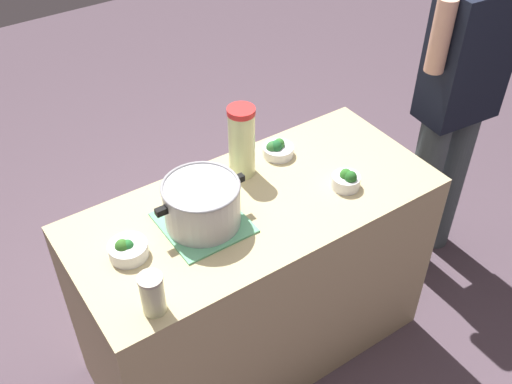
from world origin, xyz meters
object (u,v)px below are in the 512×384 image
mason_jar (152,294)px  broccoli_bowl_back (347,180)px  lemonade_pitcher (242,141)px  broccoli_bowl_center (127,249)px  person_cook (457,104)px  cooking_pot (202,203)px  broccoli_bowl_front (277,149)px

mason_jar → broccoli_bowl_back: bearing=7.8°
mason_jar → lemonade_pitcher: bearing=35.2°
broccoli_bowl_center → broccoli_bowl_back: broccoli_bowl_back is taller
lemonade_pitcher → person_cook: (1.02, -0.16, -0.11)m
cooking_pot → person_cook: bearing=0.1°
broccoli_bowl_back → mason_jar: bearing=-172.2°
broccoli_bowl_back → person_cook: 0.76m
broccoli_bowl_center → person_cook: person_cook is taller
lemonade_pitcher → mason_jar: (-0.59, -0.41, -0.07)m
broccoli_bowl_back → broccoli_bowl_center: bearing=170.9°
lemonade_pitcher → broccoli_bowl_front: 0.21m
broccoli_bowl_front → broccoli_bowl_back: broccoli_bowl_back is taller
mason_jar → broccoli_bowl_front: mason_jar is taller
cooking_pot → broccoli_bowl_center: bearing=179.1°
mason_jar → broccoli_bowl_front: 0.88m
lemonade_pitcher → broccoli_bowl_front: (0.18, 0.01, -0.12)m
lemonade_pitcher → mason_jar: bearing=-144.8°
lemonade_pitcher → broccoli_bowl_back: size_ratio=2.71×
lemonade_pitcher → mason_jar: size_ratio=2.01×
broccoli_bowl_front → person_cook: bearing=-11.9°
mason_jar → cooking_pot: bearing=38.2°
broccoli_bowl_front → person_cook: size_ratio=0.08×
lemonade_pitcher → broccoli_bowl_back: (0.27, -0.29, -0.11)m
broccoli_bowl_back → lemonade_pitcher: bearing=133.0°
broccoli_bowl_center → broccoli_bowl_back: bearing=-9.1°
lemonade_pitcher → broccoli_bowl_center: 0.59m
broccoli_bowl_center → broccoli_bowl_back: 0.84m
lemonade_pitcher → broccoli_bowl_center: (-0.56, -0.16, -0.12)m
mason_jar → person_cook: 1.63m
cooking_pot → lemonade_pitcher: (0.27, 0.17, 0.05)m
broccoli_bowl_front → broccoli_bowl_back: 0.32m
lemonade_pitcher → cooking_pot: bearing=-148.7°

